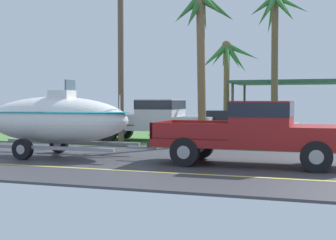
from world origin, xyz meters
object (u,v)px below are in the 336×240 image
object	(u,v)px
palm_tree_near_right	(202,25)
parked_sedan_far	(241,127)
boat_on_trailer	(55,120)
parked_pickup_background	(160,118)
palm_tree_near_left	(228,62)
pickup_truck_towing	(261,129)
carport_awning	(297,83)
palm_tree_mid	(275,26)
utility_pole	(121,32)

from	to	relation	value
palm_tree_near_right	parked_sedan_far	bearing A→B (deg)	56.89
boat_on_trailer	parked_sedan_far	xyz separation A→B (m)	(4.87, 6.83, -0.52)
parked_pickup_background	palm_tree_near_left	bearing A→B (deg)	78.05
pickup_truck_towing	parked_sedan_far	distance (m)	7.04
parked_sedan_far	boat_on_trailer	bearing A→B (deg)	-125.49
parked_sedan_far	palm_tree_near_right	bearing A→B (deg)	-123.11
parked_sedan_far	carport_awning	world-z (taller)	carport_awning
parked_pickup_background	carport_awning	distance (m)	9.39
palm_tree_near_left	palm_tree_near_right	world-z (taller)	palm_tree_near_right
palm_tree_near_left	palm_tree_near_right	bearing A→B (deg)	-85.68
parked_pickup_background	boat_on_trailer	bearing A→B (deg)	-103.28
boat_on_trailer	palm_tree_mid	distance (m)	12.96
boat_on_trailer	pickup_truck_towing	bearing A→B (deg)	0.00
parked_sedan_far	palm_tree_near_right	xyz separation A→B (m)	(-1.24, -1.90, 4.09)
parked_sedan_far	parked_pickup_background	bearing A→B (deg)	-168.04
parked_sedan_far	palm_tree_mid	xyz separation A→B (m)	(1.01, 3.88, 4.84)
parked_sedan_far	utility_pole	size ratio (longest dim) A/B	0.52
pickup_truck_towing	parked_pickup_background	size ratio (longest dim) A/B	0.94
parked_sedan_far	palm_tree_near_left	size ratio (longest dim) A/B	0.88
palm_tree_near_left	utility_pole	size ratio (longest dim) A/B	0.59
pickup_truck_towing	palm_tree_near_left	bearing A→B (deg)	104.90
palm_tree_near_left	palm_tree_mid	bearing A→B (deg)	-43.12
boat_on_trailer	parked_pickup_background	size ratio (longest dim) A/B	1.08
pickup_truck_towing	boat_on_trailer	world-z (taller)	boat_on_trailer
palm_tree_near_left	utility_pole	xyz separation A→B (m)	(-2.69, -8.91, 0.56)
utility_pole	palm_tree_near_left	bearing A→B (deg)	73.23
parked_sedan_far	utility_pole	world-z (taller)	utility_pole
palm_tree_mid	carport_awning	bearing A→B (deg)	71.33
pickup_truck_towing	palm_tree_mid	distance (m)	11.64
carport_awning	palm_tree_near_right	world-z (taller)	palm_tree_near_right
boat_on_trailer	utility_pole	xyz separation A→B (m)	(0.30, 4.51, 3.40)
palm_tree_near_right	carport_awning	bearing A→B (deg)	69.58
boat_on_trailer	palm_tree_near_left	xyz separation A→B (m)	(2.99, 13.42, 2.84)
parked_pickup_background	palm_tree_near_left	size ratio (longest dim) A/B	1.10
boat_on_trailer	parked_pickup_background	bearing A→B (deg)	76.72
boat_on_trailer	carport_awning	size ratio (longest dim) A/B	0.90
pickup_truck_towing	palm_tree_mid	xyz separation A→B (m)	(-0.68, 10.71, 4.51)
parked_sedan_far	utility_pole	distance (m)	6.45
palm_tree_near_right	utility_pole	distance (m)	3.36
parked_pickup_background	pickup_truck_towing	bearing A→B (deg)	-50.01
parked_sedan_far	palm_tree_near_left	xyz separation A→B (m)	(-1.88, 6.59, 3.36)
carport_awning	palm_tree_near_left	size ratio (longest dim) A/B	1.33
utility_pole	boat_on_trailer	bearing A→B (deg)	-93.85
boat_on_trailer	parked_pickup_background	distance (m)	6.27
palm_tree_near_left	palm_tree_mid	xyz separation A→B (m)	(2.89, -2.71, 1.48)
parked_sedan_far	palm_tree_near_right	world-z (taller)	palm_tree_near_right
parked_pickup_background	parked_sedan_far	world-z (taller)	parked_pickup_background
carport_awning	palm_tree_mid	bearing A→B (deg)	-108.67
palm_tree_mid	boat_on_trailer	bearing A→B (deg)	-118.77
parked_sedan_far	palm_tree_mid	distance (m)	6.29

